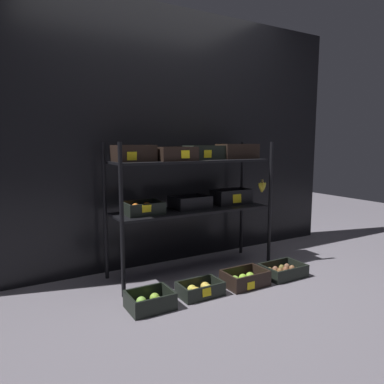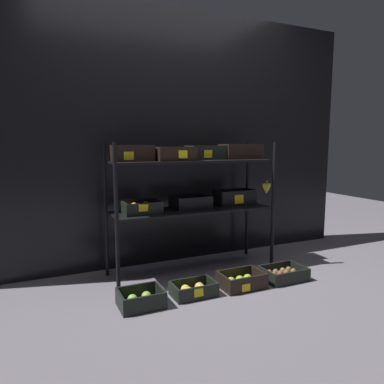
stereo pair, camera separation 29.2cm
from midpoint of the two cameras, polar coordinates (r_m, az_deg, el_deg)
ground_plane at (r=3.29m, az=-2.61°, el=-12.50°), size 10.00×10.00×0.00m
storefront_wall at (r=3.45m, az=-5.91°, el=8.50°), size 3.82×0.12×2.37m
display_rack at (r=3.13m, az=-2.37°, el=1.69°), size 1.53×0.46×1.15m
crate_ground_apple_green at (r=2.63m, az=-10.03°, el=-16.94°), size 0.31×0.24×0.12m
crate_ground_apple_gold at (r=2.79m, az=-1.78°, el=-15.39°), size 0.33×0.22×0.11m
crate_ground_center_apple_green at (r=2.98m, az=5.62°, el=-13.78°), size 0.35×0.24×0.12m
crate_ground_kiwi at (r=3.21m, az=11.76°, el=-12.35°), size 0.36×0.26×0.11m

